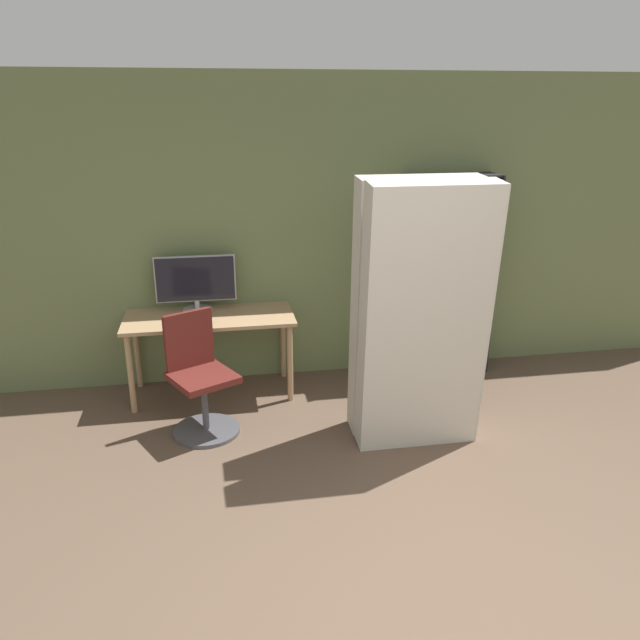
% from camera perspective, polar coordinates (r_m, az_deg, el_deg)
% --- Properties ---
extents(wall_back, '(8.00, 0.06, 2.70)m').
position_cam_1_polar(wall_back, '(5.67, 1.19, 8.16)').
color(wall_back, '#6B7A4C').
rests_on(wall_back, ground).
extents(desk, '(1.43, 0.63, 0.72)m').
position_cam_1_polar(desk, '(5.42, -10.05, -0.53)').
color(desk, tan).
rests_on(desk, ground).
extents(monitor, '(0.69, 0.25, 0.49)m').
position_cam_1_polar(monitor, '(5.48, -11.30, 3.44)').
color(monitor, '#B7B7BC').
rests_on(monitor, desk).
extents(office_chair, '(0.59, 0.59, 0.94)m').
position_cam_1_polar(office_chair, '(4.91, -10.88, -5.86)').
color(office_chair, '#4C4C51').
rests_on(office_chair, ground).
extents(bookshelf, '(0.84, 0.32, 1.85)m').
position_cam_1_polar(bookshelf, '(5.88, 10.18, 3.44)').
color(bookshelf, black).
rests_on(bookshelf, ground).
extents(mattress_near, '(0.90, 0.40, 1.97)m').
position_cam_1_polar(mattress_near, '(4.45, 9.61, -0.10)').
color(mattress_near, beige).
rests_on(mattress_near, ground).
extents(mattress_far, '(0.90, 0.34, 1.97)m').
position_cam_1_polar(mattress_far, '(4.69, 8.55, 0.95)').
color(mattress_far, beige).
rests_on(mattress_far, ground).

